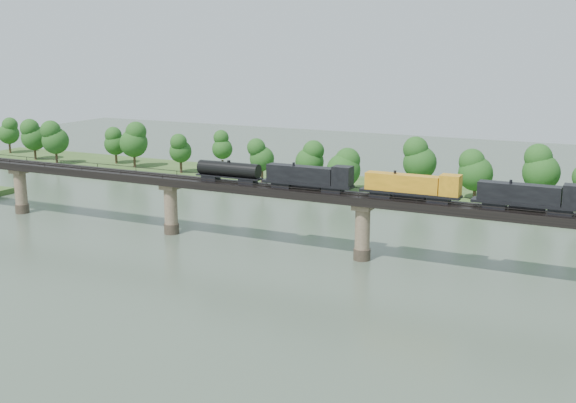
% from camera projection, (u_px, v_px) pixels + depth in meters
% --- Properties ---
extents(ground, '(400.00, 400.00, 0.00)m').
position_uv_depth(ground, '(286.00, 317.00, 99.36)').
color(ground, '#39493A').
rests_on(ground, ground).
extents(far_bank, '(300.00, 24.00, 1.60)m').
position_uv_depth(far_bank, '(442.00, 196.00, 173.71)').
color(far_bank, '#314F1F').
rests_on(far_bank, ground).
extents(bridge, '(236.00, 30.00, 11.50)m').
position_uv_depth(bridge, '(362.00, 229.00, 124.48)').
color(bridge, '#473A2D').
rests_on(bridge, ground).
extents(bridge_superstructure, '(220.00, 4.90, 0.75)m').
position_uv_depth(bridge_superstructure, '(363.00, 194.00, 123.10)').
color(bridge_superstructure, black).
rests_on(bridge_superstructure, bridge).
extents(far_treeline, '(289.06, 17.54, 13.60)m').
position_uv_depth(far_treeline, '(404.00, 163.00, 171.56)').
color(far_treeline, '#382619').
rests_on(far_treeline, far_bank).
extents(freight_train, '(68.61, 2.67, 4.72)m').
position_uv_depth(freight_train, '(375.00, 183.00, 121.78)').
color(freight_train, black).
rests_on(freight_train, bridge).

